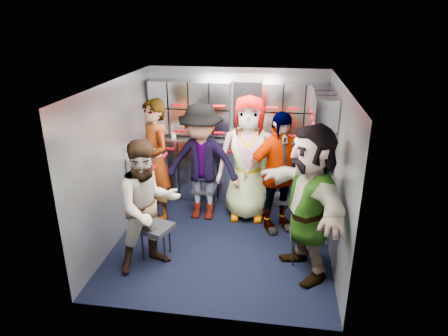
# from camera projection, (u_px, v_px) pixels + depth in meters

# --- Properties ---
(floor) EXTENTS (3.00, 3.00, 0.00)m
(floor) POSITION_uv_depth(u_px,v_px,m) (223.00, 239.00, 5.44)
(floor) COLOR black
(floor) RESTS_ON ground
(wall_back) EXTENTS (2.80, 0.04, 2.10)m
(wall_back) POSITION_uv_depth(u_px,v_px,m) (237.00, 134.00, 6.43)
(wall_back) COLOR #8F959C
(wall_back) RESTS_ON ground
(wall_left) EXTENTS (0.04, 3.00, 2.10)m
(wall_left) POSITION_uv_depth(u_px,v_px,m) (118.00, 162.00, 5.24)
(wall_left) COLOR #8F959C
(wall_left) RESTS_ON ground
(wall_right) EXTENTS (0.04, 3.00, 2.10)m
(wall_right) POSITION_uv_depth(u_px,v_px,m) (336.00, 173.00, 4.86)
(wall_right) COLOR #8F959C
(wall_right) RESTS_ON ground
(ceiling) EXTENTS (2.80, 3.00, 0.02)m
(ceiling) POSITION_uv_depth(u_px,v_px,m) (223.00, 84.00, 4.67)
(ceiling) COLOR silver
(ceiling) RESTS_ON wall_back
(cart_bank_back) EXTENTS (2.68, 0.38, 0.99)m
(cart_bank_back) POSITION_uv_depth(u_px,v_px,m) (235.00, 170.00, 6.44)
(cart_bank_back) COLOR #9EA3AE
(cart_bank_back) RESTS_ON ground
(cart_bank_left) EXTENTS (0.38, 0.76, 0.99)m
(cart_bank_left) POSITION_uv_depth(u_px,v_px,m) (150.00, 184.00, 5.93)
(cart_bank_left) COLOR #9EA3AE
(cart_bank_left) RESTS_ON ground
(counter) EXTENTS (2.68, 0.42, 0.03)m
(counter) POSITION_uv_depth(u_px,v_px,m) (235.00, 140.00, 6.25)
(counter) COLOR #AFB1B6
(counter) RESTS_ON cart_bank_back
(locker_bank_back) EXTENTS (2.68, 0.28, 0.82)m
(locker_bank_back) POSITION_uv_depth(u_px,v_px,m) (236.00, 109.00, 6.13)
(locker_bank_back) COLOR #9EA3AE
(locker_bank_back) RESTS_ON wall_back
(locker_bank_right) EXTENTS (0.28, 1.00, 0.82)m
(locker_bank_right) POSITION_uv_depth(u_px,v_px,m) (322.00, 123.00, 5.37)
(locker_bank_right) COLOR #9EA3AE
(locker_bank_right) RESTS_ON wall_right
(right_cabinet) EXTENTS (0.28, 1.20, 1.00)m
(right_cabinet) POSITION_uv_depth(u_px,v_px,m) (317.00, 193.00, 5.64)
(right_cabinet) COLOR #9EA3AE
(right_cabinet) RESTS_ON ground
(coffee_niche) EXTENTS (0.46, 0.16, 0.84)m
(coffee_niche) POSITION_uv_depth(u_px,v_px,m) (248.00, 110.00, 6.17)
(coffee_niche) COLOR black
(coffee_niche) RESTS_ON wall_back
(red_latch_strip) EXTENTS (2.60, 0.02, 0.03)m
(red_latch_strip) POSITION_uv_depth(u_px,v_px,m) (234.00, 152.00, 6.12)
(red_latch_strip) COLOR #A40108
(red_latch_strip) RESTS_ON cart_bank_back
(jump_seat_near_left) EXTENTS (0.47, 0.46, 0.44)m
(jump_seat_near_left) POSITION_uv_depth(u_px,v_px,m) (155.00, 229.00, 4.91)
(jump_seat_near_left) COLOR black
(jump_seat_near_left) RESTS_ON ground
(jump_seat_mid_left) EXTENTS (0.35, 0.34, 0.40)m
(jump_seat_mid_left) POSITION_uv_depth(u_px,v_px,m) (205.00, 190.00, 6.07)
(jump_seat_mid_left) COLOR black
(jump_seat_mid_left) RESTS_ON ground
(jump_seat_center) EXTENTS (0.37, 0.35, 0.43)m
(jump_seat_center) POSITION_uv_depth(u_px,v_px,m) (248.00, 188.00, 6.09)
(jump_seat_center) COLOR black
(jump_seat_center) RESTS_ON ground
(jump_seat_mid_right) EXTENTS (0.37, 0.35, 0.41)m
(jump_seat_mid_right) POSITION_uv_depth(u_px,v_px,m) (276.00, 200.00, 5.75)
(jump_seat_mid_right) COLOR black
(jump_seat_mid_right) RESTS_ON ground
(jump_seat_near_right) EXTENTS (0.35, 0.33, 0.40)m
(jump_seat_near_right) POSITION_uv_depth(u_px,v_px,m) (304.00, 237.00, 4.82)
(jump_seat_near_right) COLOR black
(jump_seat_near_right) RESTS_ON ground
(attendant_standing) EXTENTS (0.76, 0.77, 1.79)m
(attendant_standing) POSITION_uv_depth(u_px,v_px,m) (155.00, 161.00, 5.70)
(attendant_standing) COLOR black
(attendant_standing) RESTS_ON ground
(attendant_arc_a) EXTENTS (0.98, 0.96, 1.60)m
(attendant_arc_a) POSITION_uv_depth(u_px,v_px,m) (148.00, 206.00, 4.60)
(attendant_arc_a) COLOR black
(attendant_arc_a) RESTS_ON ground
(attendant_arc_b) EXTENTS (1.15, 0.71, 1.73)m
(attendant_arc_b) POSITION_uv_depth(u_px,v_px,m) (202.00, 163.00, 5.72)
(attendant_arc_b) COLOR black
(attendant_arc_b) RESTS_ON ground
(attendant_arc_c) EXTENTS (0.91, 0.61, 1.83)m
(attendant_arc_c) POSITION_uv_depth(u_px,v_px,m) (248.00, 159.00, 5.73)
(attendant_arc_c) COLOR black
(attendant_arc_c) RESTS_ON ground
(attendant_arc_d) EXTENTS (1.07, 0.85, 1.70)m
(attendant_arc_d) POSITION_uv_depth(u_px,v_px,m) (278.00, 173.00, 5.41)
(attendant_arc_d) COLOR black
(attendant_arc_d) RESTS_ON ground
(attendant_arc_e) EXTENTS (1.22, 1.75, 1.81)m
(attendant_arc_e) POSITION_uv_depth(u_px,v_px,m) (308.00, 202.00, 4.45)
(attendant_arc_e) COLOR black
(attendant_arc_e) RESTS_ON ground
(bottle_left) EXTENTS (0.07, 0.07, 0.22)m
(bottle_left) POSITION_uv_depth(u_px,v_px,m) (173.00, 130.00, 6.29)
(bottle_left) COLOR white
(bottle_left) RESTS_ON counter
(bottle_mid) EXTENTS (0.06, 0.06, 0.26)m
(bottle_mid) POSITION_uv_depth(u_px,v_px,m) (207.00, 130.00, 6.21)
(bottle_mid) COLOR white
(bottle_mid) RESTS_ON counter
(bottle_right) EXTENTS (0.07, 0.07, 0.25)m
(bottle_right) POSITION_uv_depth(u_px,v_px,m) (279.00, 134.00, 6.06)
(bottle_right) COLOR white
(bottle_right) RESTS_ON counter
(cup_left) EXTENTS (0.07, 0.07, 0.09)m
(cup_left) POSITION_uv_depth(u_px,v_px,m) (174.00, 135.00, 6.31)
(cup_left) COLOR #CCB590
(cup_left) RESTS_ON counter
(cup_right) EXTENTS (0.09, 0.09, 0.10)m
(cup_right) POSITION_uv_depth(u_px,v_px,m) (317.00, 140.00, 6.00)
(cup_right) COLOR #CCB590
(cup_right) RESTS_ON counter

